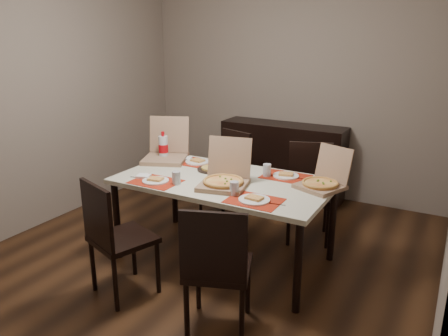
{
  "coord_description": "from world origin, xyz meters",
  "views": [
    {
      "loc": [
        1.87,
        -3.07,
        1.94
      ],
      "look_at": [
        0.16,
        0.01,
        0.85
      ],
      "focal_mm": 35.0,
      "sensor_mm": 36.0,
      "label": 1
    }
  ],
  "objects_px": {
    "chair_far_right": "(309,187)",
    "soda_bottle": "(163,148)",
    "dip_bowl": "(236,173)",
    "pizza_box_center": "(224,179)",
    "dining_table": "(224,187)",
    "chair_near_right": "(217,265)",
    "chair_near_left": "(114,234)",
    "chair_far_left": "(228,170)",
    "sideboard": "(282,160)"
  },
  "relations": [
    {
      "from": "chair_far_right",
      "to": "soda_bottle",
      "type": "height_order",
      "value": "soda_bottle"
    },
    {
      "from": "chair_far_right",
      "to": "dip_bowl",
      "type": "bearing_deg",
      "value": -124.54
    },
    {
      "from": "chair_far_right",
      "to": "pizza_box_center",
      "type": "bearing_deg",
      "value": -113.05
    },
    {
      "from": "dining_table",
      "to": "chair_far_right",
      "type": "relative_size",
      "value": 1.94
    },
    {
      "from": "chair_far_right",
      "to": "soda_bottle",
      "type": "distance_m",
      "value": 1.47
    },
    {
      "from": "chair_near_right",
      "to": "chair_near_left",
      "type": "bearing_deg",
      "value": 178.76
    },
    {
      "from": "chair_near_left",
      "to": "chair_far_left",
      "type": "bearing_deg",
      "value": 90.63
    },
    {
      "from": "dining_table",
      "to": "pizza_box_center",
      "type": "height_order",
      "value": "pizza_box_center"
    },
    {
      "from": "chair_near_right",
      "to": "dip_bowl",
      "type": "xyz_separation_m",
      "value": [
        -0.42,
        1.07,
        0.25
      ]
    },
    {
      "from": "pizza_box_center",
      "to": "soda_bottle",
      "type": "xyz_separation_m",
      "value": [
        -0.9,
        0.4,
        0.06
      ]
    },
    {
      "from": "dining_table",
      "to": "pizza_box_center",
      "type": "bearing_deg",
      "value": -59.79
    },
    {
      "from": "chair_far_left",
      "to": "dip_bowl",
      "type": "distance_m",
      "value": 0.95
    },
    {
      "from": "pizza_box_center",
      "to": "chair_near_right",
      "type": "bearing_deg",
      "value": -64.44
    },
    {
      "from": "chair_near_left",
      "to": "chair_far_right",
      "type": "distance_m",
      "value": 1.96
    },
    {
      "from": "chair_near_right",
      "to": "dip_bowl",
      "type": "height_order",
      "value": "chair_near_right"
    },
    {
      "from": "chair_near_left",
      "to": "dip_bowl",
      "type": "relative_size",
      "value": 7.24
    },
    {
      "from": "chair_near_right",
      "to": "pizza_box_center",
      "type": "distance_m",
      "value": 0.91
    },
    {
      "from": "dip_bowl",
      "to": "chair_far_left",
      "type": "bearing_deg",
      "value": 122.43
    },
    {
      "from": "dining_table",
      "to": "chair_near_left",
      "type": "bearing_deg",
      "value": -115.84
    },
    {
      "from": "chair_near_left",
      "to": "dip_bowl",
      "type": "xyz_separation_m",
      "value": [
        0.47,
        1.05,
        0.25
      ]
    },
    {
      "from": "chair_near_left",
      "to": "chair_near_right",
      "type": "xyz_separation_m",
      "value": [
        0.89,
        -0.02,
        0.0
      ]
    },
    {
      "from": "soda_bottle",
      "to": "chair_far_right",
      "type": "bearing_deg",
      "value": 23.42
    },
    {
      "from": "chair_near_left",
      "to": "chair_far_left",
      "type": "relative_size",
      "value": 1.0
    },
    {
      "from": "dining_table",
      "to": "soda_bottle",
      "type": "bearing_deg",
      "value": 163.07
    },
    {
      "from": "chair_far_left",
      "to": "pizza_box_center",
      "type": "relative_size",
      "value": 1.95
    },
    {
      "from": "dining_table",
      "to": "chair_near_right",
      "type": "xyz_separation_m",
      "value": [
        0.46,
        -0.92,
        -0.17
      ]
    },
    {
      "from": "chair_near_right",
      "to": "chair_far_right",
      "type": "bearing_deg",
      "value": 88.67
    },
    {
      "from": "chair_far_right",
      "to": "pizza_box_center",
      "type": "xyz_separation_m",
      "value": [
        -0.41,
        -0.96,
        0.3
      ]
    },
    {
      "from": "dining_table",
      "to": "chair_far_left",
      "type": "xyz_separation_m",
      "value": [
        -0.46,
        0.92,
        -0.17
      ]
    },
    {
      "from": "dining_table",
      "to": "soda_bottle",
      "type": "distance_m",
      "value": 0.87
    },
    {
      "from": "chair_near_left",
      "to": "soda_bottle",
      "type": "relative_size",
      "value": 3.31
    },
    {
      "from": "chair_far_left",
      "to": "chair_far_right",
      "type": "height_order",
      "value": "same"
    },
    {
      "from": "dining_table",
      "to": "sideboard",
      "type": "bearing_deg",
      "value": 95.27
    },
    {
      "from": "dining_table",
      "to": "chair_near_left",
      "type": "xyz_separation_m",
      "value": [
        -0.44,
        -0.9,
        -0.17
      ]
    },
    {
      "from": "chair_near_right",
      "to": "soda_bottle",
      "type": "height_order",
      "value": "soda_bottle"
    },
    {
      "from": "dining_table",
      "to": "chair_far_left",
      "type": "bearing_deg",
      "value": 116.32
    },
    {
      "from": "chair_far_right",
      "to": "chair_far_left",
      "type": "bearing_deg",
      "value": 173.67
    },
    {
      "from": "sideboard",
      "to": "soda_bottle",
      "type": "relative_size",
      "value": 5.35
    },
    {
      "from": "chair_far_right",
      "to": "soda_bottle",
      "type": "xyz_separation_m",
      "value": [
        -1.31,
        -0.57,
        0.36
      ]
    },
    {
      "from": "sideboard",
      "to": "chair_far_right",
      "type": "relative_size",
      "value": 1.61
    },
    {
      "from": "sideboard",
      "to": "dining_table",
      "type": "relative_size",
      "value": 0.83
    },
    {
      "from": "chair_near_right",
      "to": "dip_bowl",
      "type": "relative_size",
      "value": 7.24
    },
    {
      "from": "pizza_box_center",
      "to": "chair_far_right",
      "type": "bearing_deg",
      "value": 66.95
    },
    {
      "from": "chair_near_left",
      "to": "pizza_box_center",
      "type": "distance_m",
      "value": 0.96
    },
    {
      "from": "chair_near_left",
      "to": "chair_far_left",
      "type": "height_order",
      "value": "same"
    },
    {
      "from": "dining_table",
      "to": "dip_bowl",
      "type": "relative_size",
      "value": 14.01
    },
    {
      "from": "sideboard",
      "to": "dip_bowl",
      "type": "distance_m",
      "value": 1.66
    },
    {
      "from": "chair_far_left",
      "to": "sideboard",
      "type": "bearing_deg",
      "value": 70.89
    },
    {
      "from": "chair_near_left",
      "to": "pizza_box_center",
      "type": "height_order",
      "value": "pizza_box_center"
    },
    {
      "from": "dining_table",
      "to": "soda_bottle",
      "type": "height_order",
      "value": "soda_bottle"
    }
  ]
}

